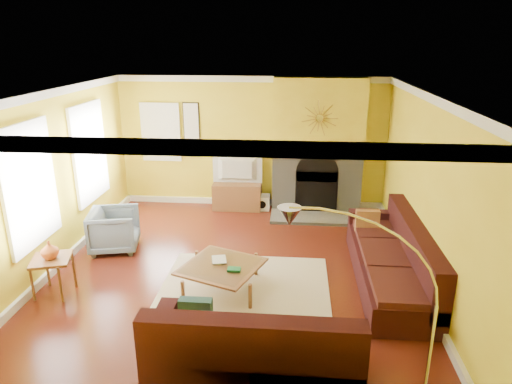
# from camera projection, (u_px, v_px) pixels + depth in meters

# --- Properties ---
(floor) EXTENTS (5.50, 6.00, 0.02)m
(floor) POSITION_uv_depth(u_px,v_px,m) (234.00, 271.00, 7.04)
(floor) COLOR maroon
(floor) RESTS_ON ground
(ceiling) EXTENTS (5.50, 6.00, 0.02)m
(ceiling) POSITION_uv_depth(u_px,v_px,m) (230.00, 92.00, 6.17)
(ceiling) COLOR white
(ceiling) RESTS_ON ground
(wall_back) EXTENTS (5.50, 0.02, 2.70)m
(wall_back) POSITION_uv_depth(u_px,v_px,m) (252.00, 143.00, 9.45)
(wall_back) COLOR yellow
(wall_back) RESTS_ON ground
(wall_front) EXTENTS (5.50, 0.02, 2.70)m
(wall_front) POSITION_uv_depth(u_px,v_px,m) (183.00, 301.00, 3.77)
(wall_front) COLOR yellow
(wall_front) RESTS_ON ground
(wall_left) EXTENTS (0.02, 6.00, 2.70)m
(wall_left) POSITION_uv_depth(u_px,v_px,m) (50.00, 183.00, 6.83)
(wall_left) COLOR yellow
(wall_left) RESTS_ON ground
(wall_right) EXTENTS (0.02, 6.00, 2.70)m
(wall_right) POSITION_uv_depth(u_px,v_px,m) (427.00, 193.00, 6.38)
(wall_right) COLOR yellow
(wall_right) RESTS_ON ground
(baseboard) EXTENTS (5.50, 6.00, 0.12)m
(baseboard) POSITION_uv_depth(u_px,v_px,m) (234.00, 267.00, 7.02)
(baseboard) COLOR white
(baseboard) RESTS_ON floor
(crown_molding) EXTENTS (5.50, 6.00, 0.12)m
(crown_molding) POSITION_uv_depth(u_px,v_px,m) (231.00, 98.00, 6.19)
(crown_molding) COLOR white
(crown_molding) RESTS_ON ceiling
(window_left_near) EXTENTS (0.06, 1.22, 1.72)m
(window_left_near) POSITION_uv_depth(u_px,v_px,m) (89.00, 153.00, 8.01)
(window_left_near) COLOR white
(window_left_near) RESTS_ON wall_left
(window_left_far) EXTENTS (0.06, 1.22, 1.72)m
(window_left_far) POSITION_uv_depth(u_px,v_px,m) (28.00, 186.00, 6.22)
(window_left_far) COLOR white
(window_left_far) RESTS_ON wall_left
(window_back) EXTENTS (0.82, 0.06, 1.22)m
(window_back) POSITION_uv_depth(u_px,v_px,m) (161.00, 132.00, 9.49)
(window_back) COLOR white
(window_back) RESTS_ON wall_back
(wall_art) EXTENTS (0.34, 0.04, 1.14)m
(wall_art) POSITION_uv_depth(u_px,v_px,m) (192.00, 130.00, 9.43)
(wall_art) COLOR white
(wall_art) RESTS_ON wall_back
(fireplace) EXTENTS (1.80, 0.40, 2.70)m
(fireplace) POSITION_uv_depth(u_px,v_px,m) (318.00, 146.00, 9.14)
(fireplace) COLOR gray
(fireplace) RESTS_ON floor
(mantel) EXTENTS (1.92, 0.22, 0.08)m
(mantel) POSITION_uv_depth(u_px,v_px,m) (318.00, 154.00, 8.94)
(mantel) COLOR white
(mantel) RESTS_ON fireplace
(hearth) EXTENTS (1.80, 0.70, 0.06)m
(hearth) POSITION_uv_depth(u_px,v_px,m) (316.00, 218.00, 9.04)
(hearth) COLOR gray
(hearth) RESTS_ON floor
(sunburst) EXTENTS (0.70, 0.04, 0.70)m
(sunburst) POSITION_uv_depth(u_px,v_px,m) (320.00, 118.00, 8.73)
(sunburst) COLOR olive
(sunburst) RESTS_ON fireplace
(rug) EXTENTS (2.40, 1.80, 0.02)m
(rug) POSITION_uv_depth(u_px,v_px,m) (246.00, 284.00, 6.64)
(rug) COLOR beige
(rug) RESTS_ON floor
(sectional_sofa) EXTENTS (3.33, 3.98, 0.90)m
(sectional_sofa) POSITION_uv_depth(u_px,v_px,m) (306.00, 270.00, 6.14)
(sectional_sofa) COLOR #361114
(sectional_sofa) RESTS_ON floor
(coffee_table) EXTENTS (1.29, 1.29, 0.40)m
(coffee_table) POSITION_uv_depth(u_px,v_px,m) (222.00, 277.00, 6.45)
(coffee_table) COLOR white
(coffee_table) RESTS_ON floor
(media_console) EXTENTS (1.00, 0.45, 0.55)m
(media_console) POSITION_uv_depth(u_px,v_px,m) (237.00, 196.00, 9.53)
(media_console) COLOR brown
(media_console) RESTS_ON floor
(tv) EXTENTS (1.02, 0.15, 0.59)m
(tv) POSITION_uv_depth(u_px,v_px,m) (237.00, 170.00, 9.35)
(tv) COLOR black
(tv) RESTS_ON media_console
(subwoofer) EXTENTS (0.30, 0.30, 0.30)m
(subwoofer) POSITION_uv_depth(u_px,v_px,m) (263.00, 202.00, 9.53)
(subwoofer) COLOR white
(subwoofer) RESTS_ON floor
(armchair) EXTENTS (0.92, 0.90, 0.71)m
(armchair) POSITION_uv_depth(u_px,v_px,m) (114.00, 230.00, 7.65)
(armchair) COLOR slate
(armchair) RESTS_ON floor
(side_table) EXTENTS (0.62, 0.62, 0.55)m
(side_table) POSITION_uv_depth(u_px,v_px,m) (54.00, 276.00, 6.33)
(side_table) COLOR brown
(side_table) RESTS_ON floor
(vase) EXTENTS (0.31, 0.31, 0.25)m
(vase) POSITION_uv_depth(u_px,v_px,m) (49.00, 250.00, 6.20)
(vase) COLOR orange
(vase) RESTS_ON side_table
(book) EXTENTS (0.25, 0.31, 0.03)m
(book) POSITION_uv_depth(u_px,v_px,m) (212.00, 260.00, 6.49)
(book) COLOR white
(book) RESTS_ON coffee_table
(arc_lamp) EXTENTS (1.35, 0.36, 2.12)m
(arc_lamp) POSITION_uv_depth(u_px,v_px,m) (365.00, 325.00, 3.93)
(arc_lamp) COLOR silver
(arc_lamp) RESTS_ON floor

